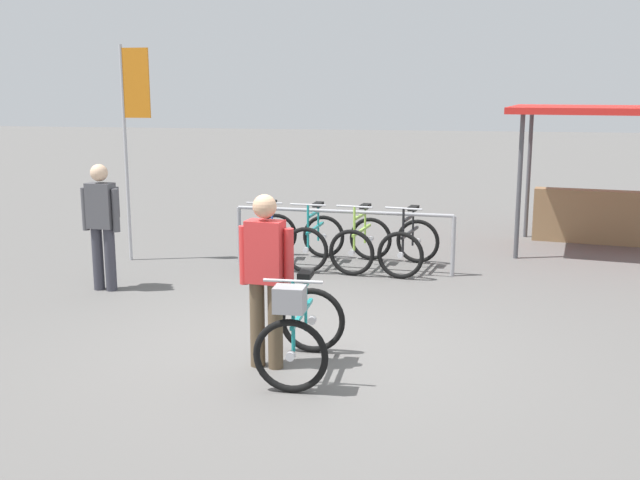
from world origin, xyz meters
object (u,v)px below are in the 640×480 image
at_px(racked_bike_black, 409,245).
at_px(featured_bicycle, 300,328).
at_px(market_stall, 611,163).
at_px(pedestrian_with_backpack, 103,219).
at_px(racked_bike_lime, 362,243).
at_px(person_with_featured_bike, 266,273).
at_px(racked_bike_teal, 315,241).
at_px(racked_bike_blue, 270,238).
at_px(banner_flag, 132,112).

height_order(racked_bike_black, featured_bicycle, same).
bearing_deg(market_stall, pedestrian_with_backpack, -150.10).
bearing_deg(pedestrian_with_backpack, market_stall, 29.90).
xyz_separation_m(racked_bike_lime, market_stall, (3.73, 2.09, 1.03)).
bearing_deg(pedestrian_with_backpack, person_with_featured_bike, -39.41).
relative_size(featured_bicycle, pedestrian_with_backpack, 0.72).
xyz_separation_m(racked_bike_teal, pedestrian_with_backpack, (-2.40, -1.88, 0.57)).
distance_m(racked_bike_blue, pedestrian_with_backpack, 2.63).
bearing_deg(banner_flag, racked_bike_teal, 4.45).
relative_size(racked_bike_blue, person_with_featured_bike, 0.69).
distance_m(racked_bike_teal, person_with_featured_bike, 4.21).
distance_m(market_stall, banner_flag, 7.52).
height_order(racked_bike_lime, banner_flag, banner_flag).
height_order(racked_bike_blue, featured_bicycle, same).
distance_m(racked_bike_lime, featured_bicycle, 4.25).
height_order(racked_bike_lime, market_stall, market_stall).
bearing_deg(featured_bicycle, racked_bike_lime, 90.29).
distance_m(racked_bike_blue, person_with_featured_bike, 4.36).
xyz_separation_m(racked_bike_black, market_stall, (3.03, 2.13, 1.03)).
height_order(racked_bike_blue, person_with_featured_bike, person_with_featured_bike).
bearing_deg(banner_flag, person_with_featured_bike, -52.15).
bearing_deg(person_with_featured_bike, racked_bike_black, 75.81).
xyz_separation_m(person_with_featured_bike, market_stall, (4.06, 6.20, 0.49)).
relative_size(pedestrian_with_backpack, market_stall, 0.48).
height_order(featured_bicycle, banner_flag, banner_flag).
height_order(featured_bicycle, person_with_featured_bike, person_with_featured_bike).
distance_m(pedestrian_with_backpack, market_stall, 7.89).
xyz_separation_m(racked_bike_black, banner_flag, (-4.09, -0.13, 1.86)).
xyz_separation_m(racked_bike_black, pedestrian_with_backpack, (-3.80, -1.80, 0.57)).
distance_m(racked_bike_blue, featured_bicycle, 4.55).
distance_m(featured_bicycle, banner_flag, 5.61).
xyz_separation_m(featured_bicycle, person_with_featured_bike, (-0.35, 0.13, 0.46)).
height_order(pedestrian_with_backpack, banner_flag, banner_flag).
height_order(racked_bike_teal, person_with_featured_bike, person_with_featured_bike).
xyz_separation_m(racked_bike_teal, person_with_featured_bike, (0.37, -4.15, 0.54)).
bearing_deg(racked_bike_black, pedestrian_with_backpack, -154.68).
xyz_separation_m(racked_bike_blue, featured_bicycle, (1.42, -4.33, 0.08)).
relative_size(racked_bike_blue, racked_bike_lime, 0.97).
height_order(racked_bike_teal, market_stall, market_stall).
bearing_deg(racked_bike_lime, featured_bicycle, -89.71).
relative_size(racked_bike_black, market_stall, 0.35).
bearing_deg(pedestrian_with_backpack, racked_bike_lime, 30.66).
relative_size(featured_bicycle, person_with_featured_bike, 0.72).
bearing_deg(racked_bike_blue, person_with_featured_bike, -75.73).
bearing_deg(racked_bike_blue, banner_flag, -172.87).
distance_m(racked_bike_blue, market_stall, 5.60).
bearing_deg(racked_bike_black, racked_bike_lime, 176.69).
xyz_separation_m(racked_bike_teal, featured_bicycle, (0.72, -4.29, 0.08)).
height_order(racked_bike_lime, person_with_featured_bike, person_with_featured_bike).
height_order(featured_bicycle, market_stall, market_stall).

